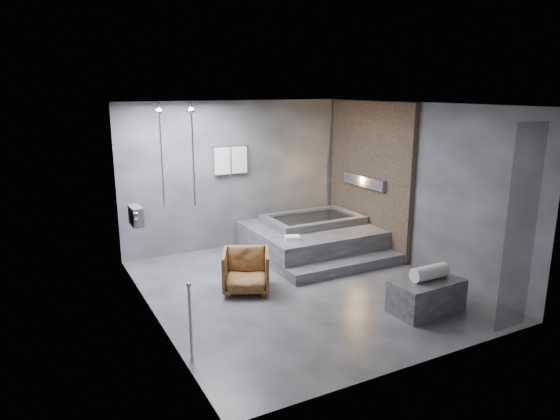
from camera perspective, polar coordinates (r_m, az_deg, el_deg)
room at (r=7.76m, az=4.22°, el=4.15°), size 5.00×5.04×2.82m
tub_deck at (r=9.44m, az=3.57°, el=-3.33°), size 2.20×2.00×0.50m
tub_step at (r=8.56m, az=7.67°, el=-6.40°), size 2.20×0.36×0.18m
concrete_bench at (r=7.30m, az=16.39°, el=-9.37°), size 1.03×0.60×0.45m
driftwood_chair at (r=7.65m, az=-3.90°, el=-6.94°), size 0.93×0.94×0.65m
rolled_towel at (r=7.22m, az=16.74°, el=-6.86°), size 0.57×0.20×0.20m
deck_towel at (r=8.53m, az=1.43°, el=-3.20°), size 0.31×0.26×0.07m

